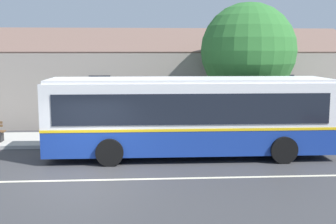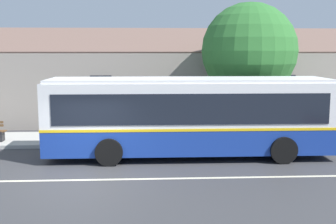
# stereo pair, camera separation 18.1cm
# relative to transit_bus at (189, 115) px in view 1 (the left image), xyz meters

# --- Properties ---
(ground_plane) EXTENTS (300.00, 300.00, 0.00)m
(ground_plane) POSITION_rel_transit_bus_xyz_m (-3.58, -2.90, -1.65)
(ground_plane) COLOR #38383A
(sidewalk_far) EXTENTS (60.00, 3.00, 0.15)m
(sidewalk_far) POSITION_rel_transit_bus_xyz_m (-3.58, 3.10, -1.57)
(sidewalk_far) COLOR #ADAAA3
(sidewalk_far) RESTS_ON ground
(lane_divider_stripe) EXTENTS (60.00, 0.16, 0.01)m
(lane_divider_stripe) POSITION_rel_transit_bus_xyz_m (-3.58, -2.90, -1.64)
(lane_divider_stripe) COLOR beige
(lane_divider_stripe) RESTS_ON ground
(community_building) EXTENTS (28.24, 8.17, 6.49)m
(community_building) POSITION_rel_transit_bus_xyz_m (-3.99, 9.91, 0.45)
(community_building) COLOR gray
(community_building) RESTS_ON ground
(transit_bus) EXTENTS (10.95, 2.82, 3.06)m
(transit_bus) POSITION_rel_transit_bus_xyz_m (0.00, 0.00, 0.00)
(transit_bus) COLOR navy
(transit_bus) RESTS_ON ground
(street_tree_primary) EXTENTS (4.56, 4.56, 6.38)m
(street_tree_primary) POSITION_rel_transit_bus_xyz_m (3.18, 4.00, 2.34)
(street_tree_primary) COLOR #4C3828
(street_tree_primary) RESTS_ON ground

